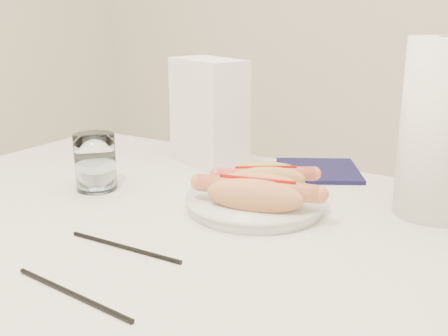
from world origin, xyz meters
The scene contains 10 objects.
table centered at (0.00, 0.00, 0.69)m, with size 1.20×0.80×0.75m.
plate centered at (0.06, 0.10, 0.76)m, with size 0.23×0.23×0.02m, color silver.
hotdog_left centered at (0.05, 0.15, 0.79)m, with size 0.16×0.13×0.05m.
hotdog_right centered at (0.08, 0.06, 0.79)m, with size 0.20×0.11×0.05m.
water_glass centered at (-0.24, 0.03, 0.80)m, with size 0.08×0.08×0.11m, color white.
chopstick_near centered at (-0.02, -0.14, 0.75)m, with size 0.01×0.01×0.19m, color black.
chopstick_far centered at (0.01, -0.27, 0.75)m, with size 0.01×0.01×0.20m, color black.
napkin_box centered at (-0.16, 0.29, 0.86)m, with size 0.17×0.09×0.23m, color white.
navy_napkin centered at (0.07, 0.35, 0.75)m, with size 0.16×0.16×0.01m, color #111035.
paper_towel_roll centered at (0.32, 0.23, 0.89)m, with size 0.13×0.13×0.29m, color white.
Camera 1 is at (0.47, -0.67, 1.08)m, focal length 43.70 mm.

